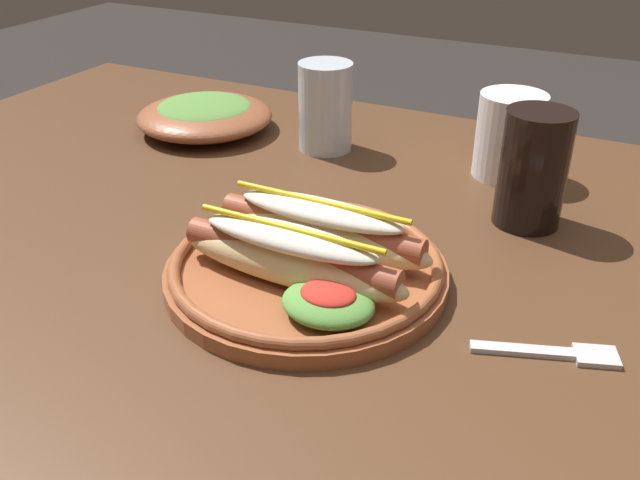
% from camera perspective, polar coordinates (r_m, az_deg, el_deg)
% --- Properties ---
extents(dining_table, '(1.50, 0.95, 0.74)m').
position_cam_1_polar(dining_table, '(0.75, 2.95, -7.52)').
color(dining_table, '#51331E').
rests_on(dining_table, ground_plane).
extents(hot_dog_plate, '(0.27, 0.27, 0.08)m').
position_cam_1_polar(hot_dog_plate, '(0.66, -1.09, -1.60)').
color(hot_dog_plate, '#9E5633').
rests_on(hot_dog_plate, dining_table).
extents(fork, '(0.12, 0.06, 0.00)m').
position_cam_1_polar(fork, '(0.61, 18.87, -8.78)').
color(fork, silver).
rests_on(fork, dining_table).
extents(soda_cup, '(0.07, 0.07, 0.13)m').
position_cam_1_polar(soda_cup, '(0.79, 17.08, 5.60)').
color(soda_cup, black).
rests_on(soda_cup, dining_table).
extents(water_cup, '(0.07, 0.07, 0.12)m').
position_cam_1_polar(water_cup, '(0.96, 0.44, 10.87)').
color(water_cup, silver).
rests_on(water_cup, dining_table).
extents(extra_cup, '(0.08, 0.08, 0.11)m').
position_cam_1_polar(extra_cup, '(0.91, 15.27, 8.26)').
color(extra_cup, white).
rests_on(extra_cup, dining_table).
extents(side_bowl, '(0.20, 0.20, 0.05)m').
position_cam_1_polar(side_bowl, '(1.06, -9.43, 10.12)').
color(side_bowl, brown).
rests_on(side_bowl, dining_table).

